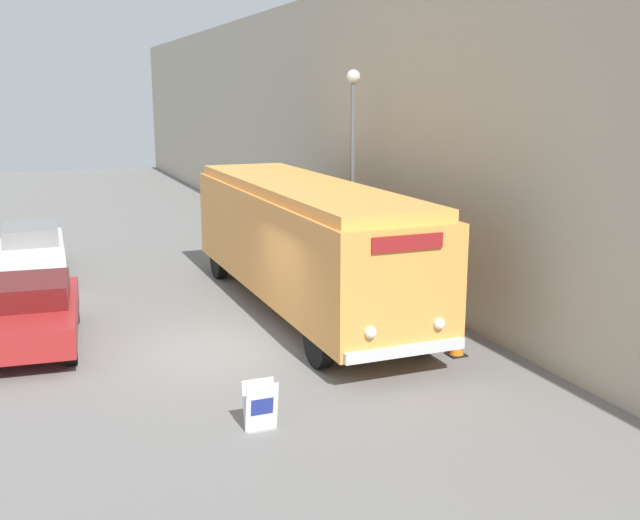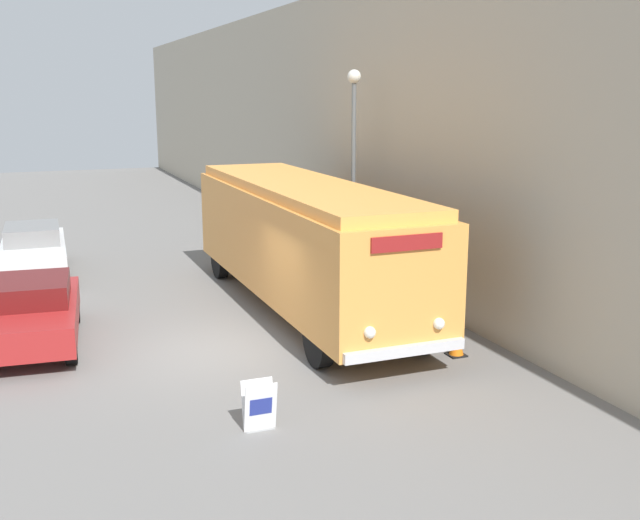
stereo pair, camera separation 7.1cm
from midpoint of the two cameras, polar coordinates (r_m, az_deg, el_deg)
name	(u,v)px [view 2 (the right image)]	position (r m, az deg, el deg)	size (l,w,h in m)	color
ground_plane	(212,351)	(15.84, -8.07, -6.89)	(80.00, 80.00, 0.00)	slate
building_wall_right	(307,125)	(26.28, -0.90, 10.22)	(0.30, 60.00, 8.30)	#B2A893
vintage_bus	(303,237)	(18.24, -1.20, 1.73)	(2.57, 10.73, 3.15)	black
sign_board	(259,407)	(12.12, -4.47, -11.07)	(0.52, 0.31, 0.81)	gray
streetlamp	(353,147)	(20.24, 2.67, 8.62)	(0.36, 0.36, 5.85)	#595E60
parked_car_near	(30,312)	(16.98, -21.13, -3.70)	(2.29, 4.42, 1.41)	black
parked_car_mid	(33,249)	(23.52, -20.91, 0.77)	(1.92, 4.78, 1.46)	black
traffic_cone	(457,342)	(15.59, 10.50, -6.14)	(0.36, 0.36, 0.61)	black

